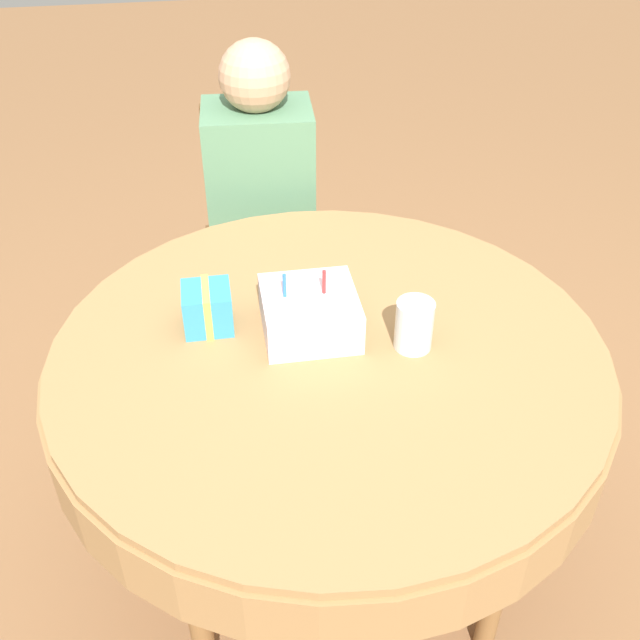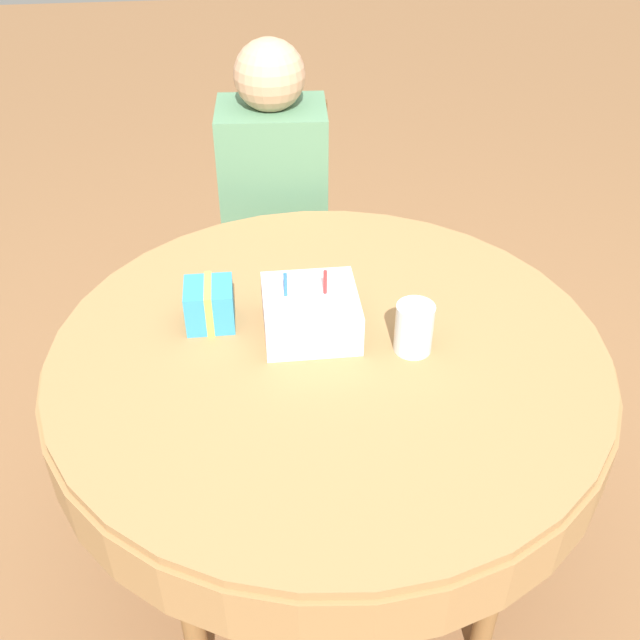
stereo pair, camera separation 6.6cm
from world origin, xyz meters
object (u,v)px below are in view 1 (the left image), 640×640
at_px(birthday_cake, 310,313).
at_px(drinking_glass, 414,325).
at_px(gift_box, 207,308).
at_px(person, 261,191).
at_px(chair, 263,234).

xyz_separation_m(birthday_cake, drinking_glass, (0.21, -0.09, 0.01)).
distance_m(drinking_glass, gift_box, 0.46).
relative_size(person, birthday_cake, 5.53).
relative_size(chair, person, 0.78).
bearing_deg(chair, person, -90.00).
relative_size(chair, birthday_cake, 4.33).
height_order(chair, drinking_glass, chair).
distance_m(person, drinking_glass, 0.89).
bearing_deg(person, drinking_glass, -70.24).
relative_size(person, gift_box, 10.11).
relative_size(birthday_cake, drinking_glass, 1.81).
xyz_separation_m(chair, gift_box, (-0.19, -0.80, 0.29)).
bearing_deg(birthday_cake, drinking_glass, -23.01).
distance_m(chair, birthday_cake, 0.90).
relative_size(drinking_glass, gift_box, 1.01).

